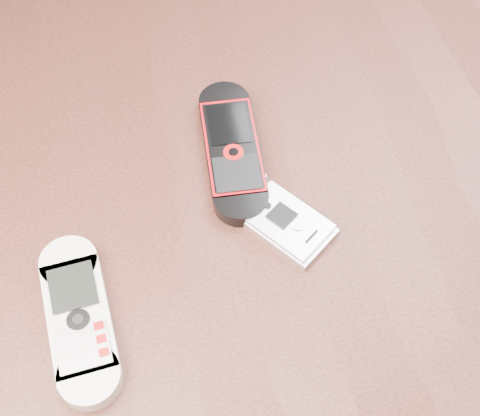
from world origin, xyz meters
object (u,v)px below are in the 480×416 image
motorola_razr (284,221)px  nokia_black_red (232,149)px  table (235,270)px  nokia_white (79,318)px

motorola_razr → nokia_black_red: bearing=70.9°
table → nokia_black_red: bearing=81.5°
nokia_black_red → motorola_razr: size_ratio=1.71×
nokia_white → nokia_black_red: size_ratio=0.91×
nokia_white → motorola_razr: bearing=12.2°
table → nokia_white: nokia_white is taller
nokia_white → table: bearing=23.2°
nokia_black_red → motorola_razr: bearing=-68.2°
nokia_white → motorola_razr: size_ratio=1.56×
table → nokia_black_red: nokia_black_red is taller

